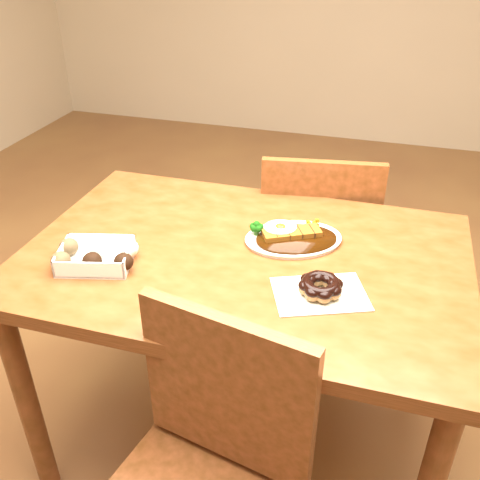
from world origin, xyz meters
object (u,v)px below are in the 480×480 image
(donut_box, at_px, (96,255))
(table, at_px, (244,283))
(pon_de_ring, at_px, (321,287))
(chair_far, at_px, (316,245))
(katsu_curry_plate, at_px, (292,237))

(donut_box, bearing_deg, table, 23.68)
(table, bearing_deg, pon_de_ring, -28.54)
(table, xyz_separation_m, pon_de_ring, (0.23, -0.12, 0.12))
(donut_box, height_order, pon_de_ring, donut_box)
(table, distance_m, chair_far, 0.58)
(chair_far, relative_size, donut_box, 3.86)
(pon_de_ring, bearing_deg, chair_far, 98.61)
(donut_box, bearing_deg, katsu_curry_plate, 28.95)
(table, bearing_deg, chair_far, 76.55)
(chair_far, distance_m, katsu_curry_plate, 0.52)
(chair_far, xyz_separation_m, donut_box, (-0.49, -0.69, 0.30))
(chair_far, bearing_deg, table, 67.64)
(table, height_order, pon_de_ring, pon_de_ring)
(table, xyz_separation_m, katsu_curry_plate, (0.11, 0.10, 0.11))
(table, distance_m, katsu_curry_plate, 0.19)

